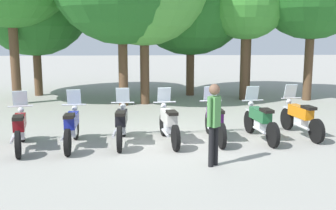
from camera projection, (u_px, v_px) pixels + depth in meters
name	position (u px, v px, depth m)	size (l,w,h in m)	color
ground_plane	(169.00, 142.00, 10.86)	(80.00, 80.00, 0.00)	#9E9B93
motorcycle_0	(20.00, 128.00, 10.17)	(0.73, 2.16, 1.37)	black
motorcycle_1	(72.00, 126.00, 10.39)	(0.62, 2.19, 1.37)	black
motorcycle_2	(122.00, 123.00, 10.70)	(0.62, 2.19, 1.37)	black
motorcycle_3	(169.00, 123.00, 10.78)	(0.62, 2.18, 1.37)	black
motorcycle_4	(215.00, 121.00, 10.99)	(0.62, 2.19, 1.37)	black
motorcycle_5	(260.00, 120.00, 11.07)	(0.62, 2.18, 1.37)	black
motorcycle_6	(300.00, 117.00, 11.47)	(0.64, 2.18, 1.37)	black
person_0	(214.00, 118.00, 8.77)	(0.34, 0.34, 1.78)	black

